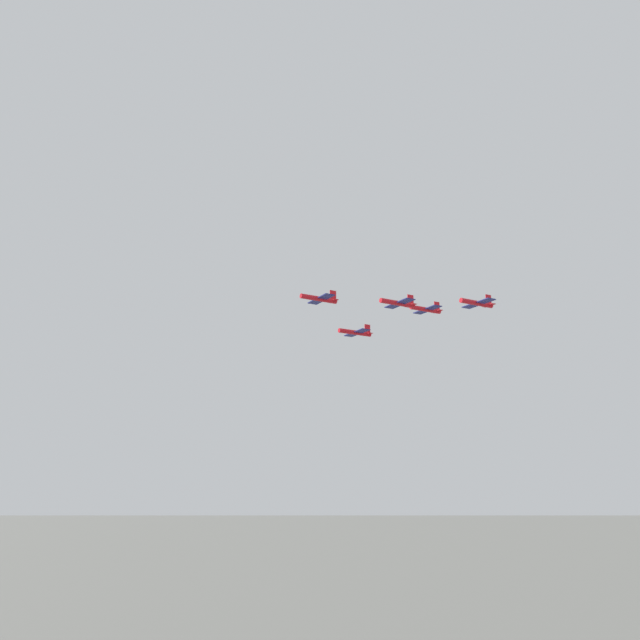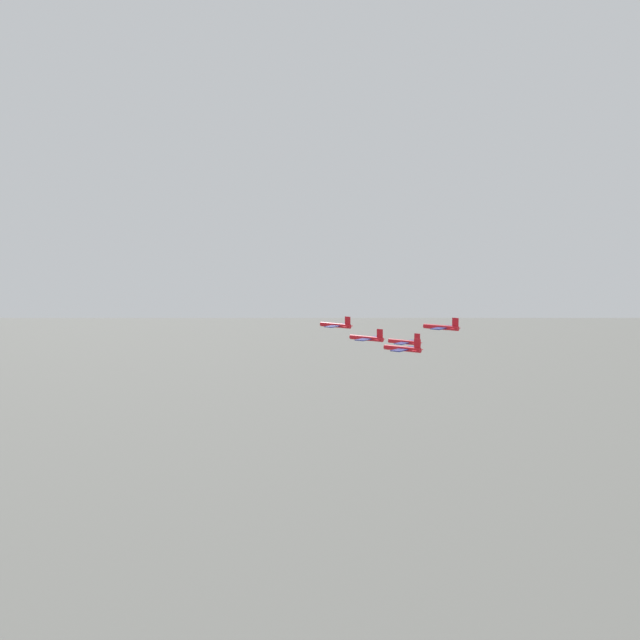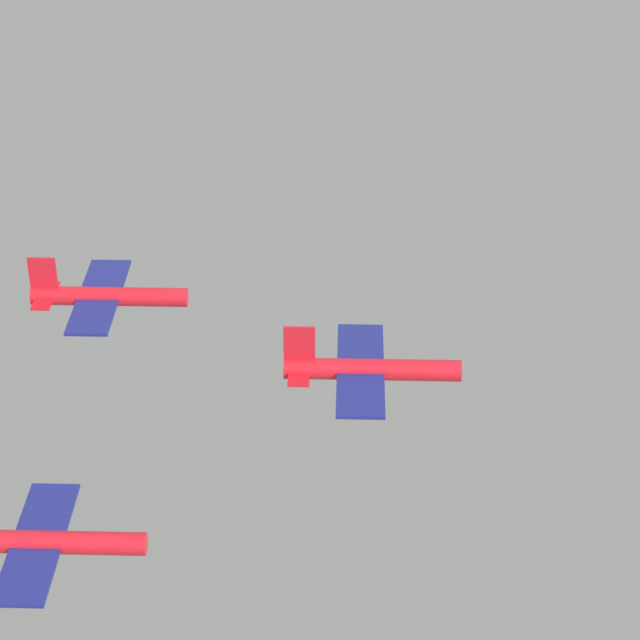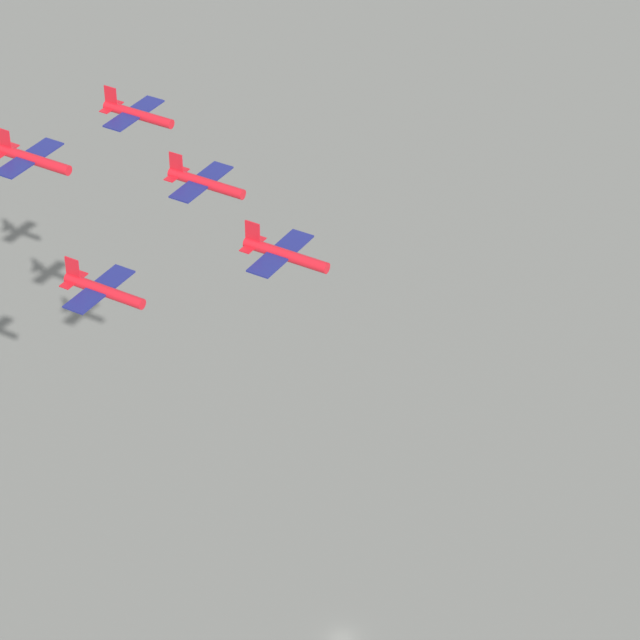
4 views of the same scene
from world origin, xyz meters
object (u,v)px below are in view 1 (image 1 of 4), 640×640
jet_1 (399,303)px  jet_0 (320,299)px  jet_2 (356,332)px  jet_3 (478,303)px  jet_4 (427,309)px

jet_1 → jet_0: bearing=59.5°
jet_2 → jet_3: (-14.59, -26.04, 2.78)m
jet_2 → jet_3: 29.98m
jet_2 → jet_3: size_ratio=1.00×
jet_3 → jet_0: bearing=59.5°
jet_1 → jet_3: bearing=-120.5°
jet_1 → jet_2: size_ratio=1.00×
jet_4 → jet_1: bearing=120.5°
jet_1 → jet_3: 17.07m
jet_3 → jet_4: bearing=-0.0°
jet_0 → jet_3: (0.44, -34.14, -1.20)m
jet_3 → jet_2: bearing=29.5°
jet_2 → jet_1: bearing=-180.0°
jet_0 → jet_2: (15.03, -8.10, -3.98)m
jet_0 → jet_3: size_ratio=1.00×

